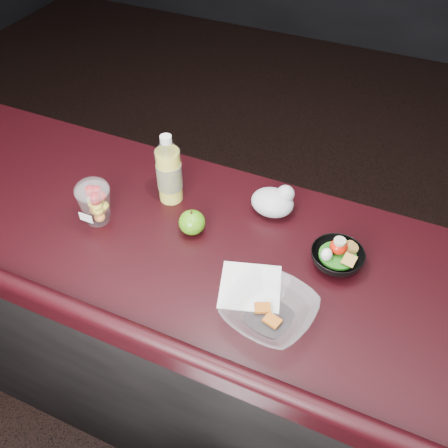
# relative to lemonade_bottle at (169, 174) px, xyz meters

# --- Properties ---
(counter) EXTENTS (4.06, 0.71, 1.02)m
(counter) POSITION_rel_lemonade_bottle_xyz_m (0.16, -0.14, -0.61)
(counter) COLOR black
(counter) RESTS_ON ground
(lemonade_bottle) EXTENTS (0.08, 0.08, 0.23)m
(lemonade_bottle) POSITION_rel_lemonade_bottle_xyz_m (0.00, 0.00, 0.00)
(lemonade_bottle) COLOR yellow
(lemonade_bottle) RESTS_ON counter
(fruit_cup) EXTENTS (0.10, 0.10, 0.15)m
(fruit_cup) POSITION_rel_lemonade_bottle_xyz_m (-0.15, -0.18, -0.02)
(fruit_cup) COLOR white
(fruit_cup) RESTS_ON counter
(green_apple) EXTENTS (0.08, 0.08, 0.08)m
(green_apple) POSITION_rel_lemonade_bottle_xyz_m (0.13, -0.11, -0.06)
(green_apple) COLOR #26840F
(green_apple) RESTS_ON counter
(plastic_bag) EXTENTS (0.13, 0.11, 0.10)m
(plastic_bag) POSITION_rel_lemonade_bottle_xyz_m (0.32, 0.07, -0.06)
(plastic_bag) COLOR silver
(plastic_bag) RESTS_ON counter
(snack_bowl) EXTENTS (0.17, 0.17, 0.08)m
(snack_bowl) POSITION_rel_lemonade_bottle_xyz_m (0.55, -0.06, -0.07)
(snack_bowl) COLOR black
(snack_bowl) RESTS_ON counter
(takeout_bowl) EXTENTS (0.27, 0.27, 0.05)m
(takeout_bowl) POSITION_rel_lemonade_bottle_xyz_m (0.44, -0.30, -0.07)
(takeout_bowl) COLOR silver
(takeout_bowl) RESTS_ON counter
(paper_napkin) EXTENTS (0.20, 0.20, 0.00)m
(paper_napkin) POSITION_rel_lemonade_bottle_xyz_m (0.36, -0.23, -0.10)
(paper_napkin) COLOR white
(paper_napkin) RESTS_ON counter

